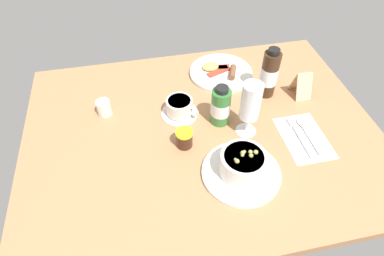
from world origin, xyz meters
The scene contains 11 objects.
ground_plane centered at (0.00, 0.00, -1.50)cm, with size 110.00×84.00×3.00cm, color #A8754C.
porridge_bowl centered at (6.73, -18.40, 3.66)cm, with size 21.89×21.89×8.87cm.
cutlery_setting centered at (29.87, -9.06, 0.25)cm, with size 13.19×19.30×0.90cm.
coffee_cup centered at (-5.54, 8.73, 2.90)cm, with size 12.02×12.02×5.88cm.
creamer_jug centered at (-29.52, 14.04, 2.67)cm, with size 4.61×5.58×5.71cm.
wine_glass centered at (13.26, -2.96, 11.54)cm, with size 6.35×6.35×18.35cm.
jam_jar centered at (-6.60, -4.67, 2.92)cm, with size 5.12×5.12×5.78cm.
sauce_bottle_brown centered at (25.59, 12.83, 8.34)cm, with size 5.86×5.86×18.00cm.
sauce_bottle_green centered at (6.33, 3.01, 6.35)cm, with size 6.12×6.12×13.87cm.
breakfast_plate centered at (13.01, 26.53, 0.95)cm, with size 23.20×23.20×3.70cm.
menu_card centered at (37.04, 9.99, 4.50)cm, with size 5.45×7.39×9.14cm.
Camera 1 is at (-17.24, -66.73, 74.54)cm, focal length 30.30 mm.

